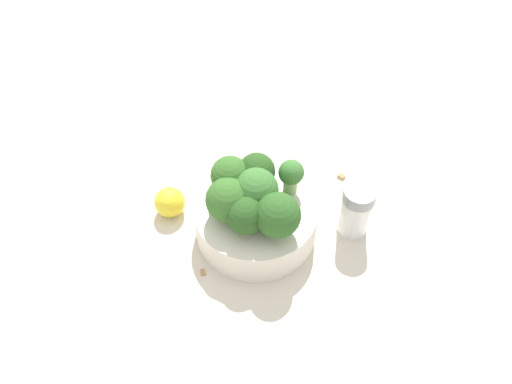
% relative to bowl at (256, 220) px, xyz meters
% --- Properties ---
extents(ground_plane, '(3.00, 3.00, 0.00)m').
position_rel_bowl_xyz_m(ground_plane, '(0.00, 0.00, -0.03)').
color(ground_plane, beige).
extents(bowl, '(0.16, 0.16, 0.05)m').
position_rel_bowl_xyz_m(bowl, '(0.00, 0.00, 0.00)').
color(bowl, silver).
rests_on(bowl, ground_plane).
extents(broccoli_floret_0, '(0.05, 0.05, 0.06)m').
position_rel_bowl_xyz_m(broccoli_floret_0, '(0.01, -0.04, 0.06)').
color(broccoli_floret_0, '#8EB770').
rests_on(broccoli_floret_0, bowl).
extents(broccoli_floret_1, '(0.05, 0.05, 0.06)m').
position_rel_bowl_xyz_m(broccoli_floret_1, '(0.00, 0.04, 0.06)').
color(broccoli_floret_1, '#8EB770').
rests_on(broccoli_floret_1, bowl).
extents(broccoli_floret_2, '(0.05, 0.05, 0.06)m').
position_rel_bowl_xyz_m(broccoli_floret_2, '(-0.00, 0.00, 0.06)').
color(broccoli_floret_2, '#84AD66').
rests_on(broccoli_floret_2, bowl).
extents(broccoli_floret_3, '(0.05, 0.05, 0.05)m').
position_rel_bowl_xyz_m(broccoli_floret_3, '(0.03, 0.02, 0.05)').
color(broccoli_floret_3, '#84AD66').
rests_on(broccoli_floret_3, bowl).
extents(broccoli_floret_4, '(0.05, 0.05, 0.06)m').
position_rel_bowl_xyz_m(broccoli_floret_4, '(-0.02, -0.02, 0.06)').
color(broccoli_floret_4, '#7A9E5B').
rests_on(broccoli_floret_4, bowl).
extents(broccoli_floret_5, '(0.05, 0.05, 0.06)m').
position_rel_bowl_xyz_m(broccoli_floret_5, '(0.03, -0.01, 0.05)').
color(broccoli_floret_5, '#84AD66').
rests_on(broccoli_floret_5, bowl).
extents(broccoli_floret_6, '(0.03, 0.03, 0.05)m').
position_rel_bowl_xyz_m(broccoli_floret_6, '(-0.05, 0.00, 0.05)').
color(broccoli_floret_6, '#84AD66').
rests_on(broccoli_floret_6, bowl).
extents(pepper_shaker, '(0.04, 0.04, 0.08)m').
position_rel_bowl_xyz_m(pepper_shaker, '(-0.11, 0.07, 0.01)').
color(pepper_shaker, silver).
rests_on(pepper_shaker, ground_plane).
extents(lemon_wedge, '(0.04, 0.04, 0.04)m').
position_rel_bowl_xyz_m(lemon_wedge, '(0.08, -0.09, -0.01)').
color(lemon_wedge, yellow).
rests_on(lemon_wedge, ground_plane).
extents(almond_crumb_0, '(0.00, 0.01, 0.01)m').
position_rel_bowl_xyz_m(almond_crumb_0, '(-0.11, 0.06, -0.02)').
color(almond_crumb_0, olive).
rests_on(almond_crumb_0, ground_plane).
extents(almond_crumb_1, '(0.01, 0.01, 0.01)m').
position_rel_bowl_xyz_m(almond_crumb_1, '(-0.16, -0.01, -0.02)').
color(almond_crumb_1, '#AD7F4C').
rests_on(almond_crumb_1, ground_plane).
extents(almond_crumb_2, '(0.01, 0.01, 0.01)m').
position_rel_bowl_xyz_m(almond_crumb_2, '(0.09, 0.01, -0.02)').
color(almond_crumb_2, '#AD7F4C').
rests_on(almond_crumb_2, ground_plane).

